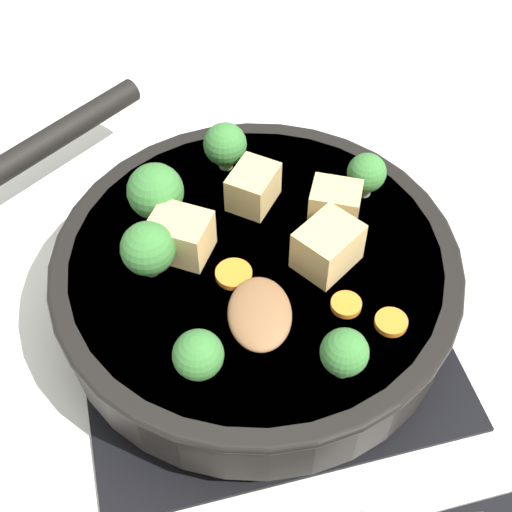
# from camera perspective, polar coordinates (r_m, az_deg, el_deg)

# --- Properties ---
(ground_plane) EXTENTS (2.40, 2.40, 0.00)m
(ground_plane) POSITION_cam_1_polar(r_m,az_deg,el_deg) (0.64, 0.00, -4.82)
(ground_plane) COLOR silver
(front_burner_grate) EXTENTS (0.31, 0.31, 0.03)m
(front_burner_grate) POSITION_cam_1_polar(r_m,az_deg,el_deg) (0.63, 0.00, -4.20)
(front_burner_grate) COLOR black
(front_burner_grate) RESTS_ON ground_plane
(skillet_pan) EXTENTS (0.38, 0.43, 0.06)m
(skillet_pan) POSITION_cam_1_polar(r_m,az_deg,el_deg) (0.59, -0.15, -1.47)
(skillet_pan) COLOR black
(skillet_pan) RESTS_ON front_burner_grate
(wooden_spoon) EXTENTS (0.25, 0.23, 0.02)m
(wooden_spoon) POSITION_cam_1_polar(r_m,az_deg,el_deg) (0.48, 0.85, -13.92)
(wooden_spoon) COLOR brown
(wooden_spoon) RESTS_ON skillet_pan
(tofu_cube_center_large) EXTENTS (0.06, 0.06, 0.04)m
(tofu_cube_center_large) POSITION_cam_1_polar(r_m,az_deg,el_deg) (0.56, 5.76, 0.76)
(tofu_cube_center_large) COLOR #DBB770
(tofu_cube_center_large) RESTS_ON skillet_pan
(tofu_cube_near_handle) EXTENTS (0.06, 0.06, 0.04)m
(tofu_cube_near_handle) POSITION_cam_1_polar(r_m,az_deg,el_deg) (0.57, -6.05, 1.65)
(tofu_cube_near_handle) COLOR #DBB770
(tofu_cube_near_handle) RESTS_ON skillet_pan
(tofu_cube_east_chunk) EXTENTS (0.05, 0.05, 0.03)m
(tofu_cube_east_chunk) POSITION_cam_1_polar(r_m,az_deg,el_deg) (0.60, -0.23, 5.54)
(tofu_cube_east_chunk) COLOR #DBB770
(tofu_cube_east_chunk) RESTS_ON skillet_pan
(tofu_cube_west_chunk) EXTENTS (0.05, 0.05, 0.03)m
(tofu_cube_west_chunk) POSITION_cam_1_polar(r_m,az_deg,el_deg) (0.59, 6.35, 4.22)
(tofu_cube_west_chunk) COLOR #DBB770
(tofu_cube_west_chunk) RESTS_ON skillet_pan
(broccoli_floret_near_spoon) EXTENTS (0.04, 0.04, 0.05)m
(broccoli_floret_near_spoon) POSITION_cam_1_polar(r_m,az_deg,el_deg) (0.63, -2.38, 8.90)
(broccoli_floret_near_spoon) COLOR #709956
(broccoli_floret_near_spoon) RESTS_ON skillet_pan
(broccoli_floret_center_top) EXTENTS (0.04, 0.04, 0.04)m
(broccoli_floret_center_top) POSITION_cam_1_polar(r_m,az_deg,el_deg) (0.49, -4.64, -7.93)
(broccoli_floret_center_top) COLOR #709956
(broccoli_floret_center_top) RESTS_ON skillet_pan
(broccoli_floret_east_rim) EXTENTS (0.03, 0.03, 0.04)m
(broccoli_floret_east_rim) POSITION_cam_1_polar(r_m,az_deg,el_deg) (0.49, 7.08, -7.70)
(broccoli_floret_east_rim) COLOR #709956
(broccoli_floret_east_rim) RESTS_ON skillet_pan
(broccoli_floret_west_rim) EXTENTS (0.03, 0.03, 0.04)m
(broccoli_floret_west_rim) POSITION_cam_1_polar(r_m,az_deg,el_deg) (0.61, 8.84, 6.56)
(broccoli_floret_west_rim) COLOR #709956
(broccoli_floret_west_rim) RESTS_ON skillet_pan
(broccoli_floret_north_edge) EXTENTS (0.05, 0.05, 0.05)m
(broccoli_floret_north_edge) POSITION_cam_1_polar(r_m,az_deg,el_deg) (0.59, -8.05, 5.12)
(broccoli_floret_north_edge) COLOR #709956
(broccoli_floret_north_edge) RESTS_ON skillet_pan
(broccoli_floret_south_cluster) EXTENTS (0.04, 0.04, 0.05)m
(broccoli_floret_south_cluster) POSITION_cam_1_polar(r_m,az_deg,el_deg) (0.55, -8.65, 0.56)
(broccoli_floret_south_cluster) COLOR #709956
(broccoli_floret_south_cluster) RESTS_ON skillet_pan
(carrot_slice_orange_thin) EXTENTS (0.02, 0.02, 0.01)m
(carrot_slice_orange_thin) POSITION_cam_1_polar(r_m,az_deg,el_deg) (0.54, 7.22, -3.88)
(carrot_slice_orange_thin) COLOR orange
(carrot_slice_orange_thin) RESTS_ON skillet_pan
(carrot_slice_near_center) EXTENTS (0.02, 0.02, 0.01)m
(carrot_slice_near_center) POSITION_cam_1_polar(r_m,az_deg,el_deg) (0.54, 10.76, -5.22)
(carrot_slice_near_center) COLOR orange
(carrot_slice_near_center) RESTS_ON skillet_pan
(carrot_slice_edge_slice) EXTENTS (0.03, 0.03, 0.01)m
(carrot_slice_edge_slice) POSITION_cam_1_polar(r_m,az_deg,el_deg) (0.56, -1.79, -1.45)
(carrot_slice_edge_slice) COLOR orange
(carrot_slice_edge_slice) RESTS_ON skillet_pan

